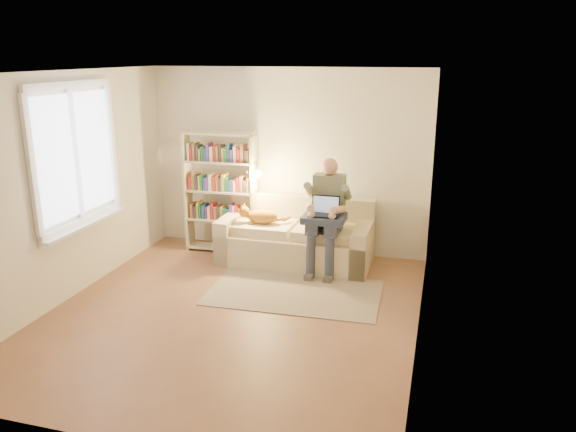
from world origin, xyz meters
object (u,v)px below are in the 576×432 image
(cat, at_px, (259,216))
(bookshelf, at_px, (221,186))
(person, at_px, (327,209))
(laptop, at_px, (325,210))
(sofa, at_px, (296,240))

(cat, xyz_separation_m, bookshelf, (-0.66, 0.28, 0.31))
(person, xyz_separation_m, cat, (-0.94, 0.03, -0.18))
(person, height_order, bookshelf, bookshelf)
(person, distance_m, laptop, 0.13)
(person, distance_m, bookshelf, 1.64)
(sofa, distance_m, person, 0.70)
(person, bearing_deg, laptop, -86.37)
(cat, distance_m, bookshelf, 0.78)
(bookshelf, bearing_deg, person, -13.41)
(laptop, bearing_deg, bookshelf, 164.89)
(person, distance_m, cat, 0.96)
(sofa, height_order, person, person)
(person, bearing_deg, bookshelf, 169.29)
(sofa, height_order, bookshelf, bookshelf)
(person, relative_size, laptop, 4.07)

